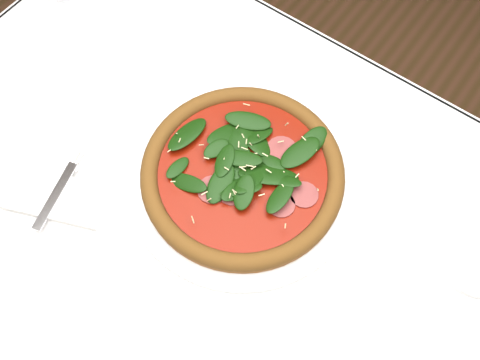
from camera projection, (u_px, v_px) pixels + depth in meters
The scene contains 7 objects.
ground at pixel (239, 339), 1.43m from camera, with size 6.00×6.00×0.00m, color brown.
dining_table at pixel (239, 269), 0.85m from camera, with size 1.21×0.81×0.75m.
plate at pixel (243, 177), 0.80m from camera, with size 0.35×0.35×0.01m.
pizza at pixel (243, 171), 0.78m from camera, with size 0.31×0.31×0.04m.
napkin at pixel (57, 198), 0.79m from camera, with size 0.15×0.07×0.01m, color white.
fork at pixel (64, 180), 0.79m from camera, with size 0.06×0.14×0.00m.
saucer_far at pixel (480, 247), 0.75m from camera, with size 0.15×0.15×0.01m.
Camera 1 is at (0.15, -0.20, 1.47)m, focal length 40.00 mm.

